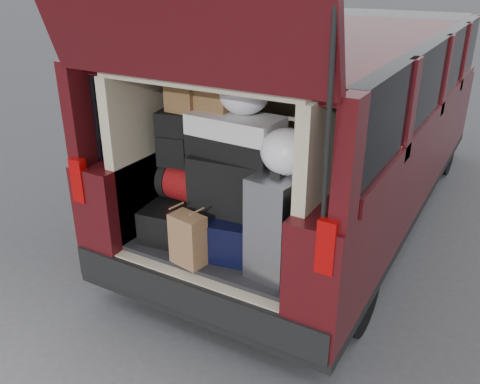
{
  "coord_description": "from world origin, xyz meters",
  "views": [
    {
      "loc": [
        1.58,
        -2.47,
        2.32
      ],
      "look_at": [
        0.05,
        0.2,
        0.93
      ],
      "focal_mm": 38.0,
      "sensor_mm": 36.0,
      "label": 1
    }
  ],
  "objects_px": {
    "kraft_bag": "(188,240)",
    "black_soft_case": "(234,184)",
    "black_hardshell": "(185,217)",
    "red_duffel": "(191,183)",
    "twotone_duffel": "(235,135)",
    "navy_hardshell": "(237,227)",
    "backpack": "(177,139)",
    "silver_roller": "(282,222)"
  },
  "relations": [
    {
      "from": "red_duffel",
      "to": "backpack",
      "type": "relative_size",
      "value": 1.12
    },
    {
      "from": "kraft_bag",
      "to": "backpack",
      "type": "relative_size",
      "value": 0.92
    },
    {
      "from": "navy_hardshell",
      "to": "black_hardshell",
      "type": "bearing_deg",
      "value": 172.31
    },
    {
      "from": "twotone_duffel",
      "to": "black_hardshell",
      "type": "bearing_deg",
      "value": -173.08
    },
    {
      "from": "black_hardshell",
      "to": "silver_roller",
      "type": "xyz_separation_m",
      "value": [
        0.81,
        -0.1,
        0.21
      ]
    },
    {
      "from": "black_hardshell",
      "to": "kraft_bag",
      "type": "distance_m",
      "value": 0.43
    },
    {
      "from": "navy_hardshell",
      "to": "backpack",
      "type": "bearing_deg",
      "value": 171.96
    },
    {
      "from": "kraft_bag",
      "to": "red_duffel",
      "type": "height_order",
      "value": "red_duffel"
    },
    {
      "from": "silver_roller",
      "to": "kraft_bag",
      "type": "relative_size",
      "value": 1.92
    },
    {
      "from": "kraft_bag",
      "to": "twotone_duffel",
      "type": "xyz_separation_m",
      "value": [
        0.14,
        0.36,
        0.61
      ]
    },
    {
      "from": "navy_hardshell",
      "to": "red_duffel",
      "type": "height_order",
      "value": "red_duffel"
    },
    {
      "from": "backpack",
      "to": "twotone_duffel",
      "type": "height_order",
      "value": "twotone_duffel"
    },
    {
      "from": "kraft_bag",
      "to": "black_hardshell",
      "type": "bearing_deg",
      "value": 138.79
    },
    {
      "from": "navy_hardshell",
      "to": "kraft_bag",
      "type": "distance_m",
      "value": 0.39
    },
    {
      "from": "backpack",
      "to": "navy_hardshell",
      "type": "bearing_deg",
      "value": -7.75
    },
    {
      "from": "kraft_bag",
      "to": "black_soft_case",
      "type": "distance_m",
      "value": 0.46
    },
    {
      "from": "red_duffel",
      "to": "backpack",
      "type": "xyz_separation_m",
      "value": [
        -0.07,
        -0.03,
        0.32
      ]
    },
    {
      "from": "silver_roller",
      "to": "twotone_duffel",
      "type": "xyz_separation_m",
      "value": [
        -0.4,
        0.13,
        0.46
      ]
    },
    {
      "from": "navy_hardshell",
      "to": "twotone_duffel",
      "type": "xyz_separation_m",
      "value": [
        -0.01,
        -0.0,
        0.65
      ]
    },
    {
      "from": "navy_hardshell",
      "to": "twotone_duffel",
      "type": "height_order",
      "value": "twotone_duffel"
    },
    {
      "from": "navy_hardshell",
      "to": "black_soft_case",
      "type": "height_order",
      "value": "black_soft_case"
    },
    {
      "from": "silver_roller",
      "to": "black_soft_case",
      "type": "bearing_deg",
      "value": 173.55
    },
    {
      "from": "black_hardshell",
      "to": "silver_roller",
      "type": "relative_size",
      "value": 0.91
    },
    {
      "from": "navy_hardshell",
      "to": "twotone_duffel",
      "type": "bearing_deg",
      "value": 171.38
    },
    {
      "from": "silver_roller",
      "to": "twotone_duffel",
      "type": "relative_size",
      "value": 1.12
    },
    {
      "from": "navy_hardshell",
      "to": "red_duffel",
      "type": "relative_size",
      "value": 1.47
    },
    {
      "from": "black_hardshell",
      "to": "red_duffel",
      "type": "bearing_deg",
      "value": 32.78
    },
    {
      "from": "silver_roller",
      "to": "kraft_bag",
      "type": "xyz_separation_m",
      "value": [
        -0.54,
        -0.24,
        -0.16
      ]
    },
    {
      "from": "kraft_bag",
      "to": "twotone_duffel",
      "type": "relative_size",
      "value": 0.58
    },
    {
      "from": "silver_roller",
      "to": "twotone_duffel",
      "type": "distance_m",
      "value": 0.62
    },
    {
      "from": "black_soft_case",
      "to": "twotone_duffel",
      "type": "relative_size",
      "value": 0.91
    },
    {
      "from": "black_hardshell",
      "to": "silver_roller",
      "type": "height_order",
      "value": "silver_roller"
    },
    {
      "from": "black_soft_case",
      "to": "kraft_bag",
      "type": "bearing_deg",
      "value": -118.31
    },
    {
      "from": "black_hardshell",
      "to": "navy_hardshell",
      "type": "height_order",
      "value": "navy_hardshell"
    },
    {
      "from": "black_hardshell",
      "to": "backpack",
      "type": "height_order",
      "value": "backpack"
    },
    {
      "from": "black_soft_case",
      "to": "twotone_duffel",
      "type": "bearing_deg",
      "value": 85.94
    },
    {
      "from": "black_soft_case",
      "to": "backpack",
      "type": "relative_size",
      "value": 1.43
    },
    {
      "from": "silver_roller",
      "to": "navy_hardshell",
      "type": "bearing_deg",
      "value": 169.65
    },
    {
      "from": "navy_hardshell",
      "to": "twotone_duffel",
      "type": "distance_m",
      "value": 0.65
    },
    {
      "from": "silver_roller",
      "to": "backpack",
      "type": "distance_m",
      "value": 0.92
    },
    {
      "from": "black_soft_case",
      "to": "twotone_duffel",
      "type": "distance_m",
      "value": 0.32
    },
    {
      "from": "twotone_duffel",
      "to": "kraft_bag",
      "type": "bearing_deg",
      "value": -108.0
    }
  ]
}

